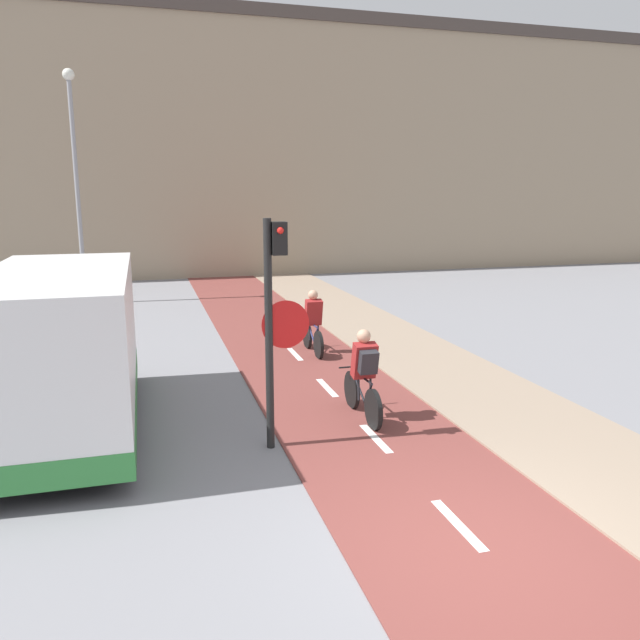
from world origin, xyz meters
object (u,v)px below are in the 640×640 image
object	(u,v)px
traffic_light_pole	(275,309)
street_lamp_far	(75,165)
cyclist_near	(364,377)
van	(62,354)
cyclist_far	(313,325)

from	to	relation	value
traffic_light_pole	street_lamp_far	xyz separation A→B (m)	(-3.55, 13.11, 2.39)
street_lamp_far	cyclist_near	size ratio (longest dim) A/B	4.39
cyclist_near	traffic_light_pole	bearing A→B (deg)	-156.12
traffic_light_pole	street_lamp_far	distance (m)	13.79
traffic_light_pole	van	size ratio (longest dim) A/B	0.63
traffic_light_pole	cyclist_near	bearing A→B (deg)	23.88
street_lamp_far	cyclist_near	distance (m)	13.93
cyclist_near	cyclist_far	distance (m)	4.19
van	cyclist_near	bearing A→B (deg)	-9.81
street_lamp_far	van	bearing A→B (deg)	-86.86
street_lamp_far	cyclist_far	xyz separation A→B (m)	(5.42, -8.24, -3.72)
traffic_light_pole	cyclist_far	bearing A→B (deg)	69.01
cyclist_near	van	size ratio (longest dim) A/B	0.32
street_lamp_far	cyclist_near	bearing A→B (deg)	-67.67
traffic_light_pole	cyclist_far	distance (m)	5.38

